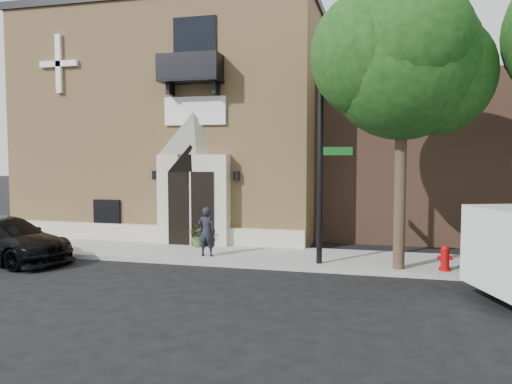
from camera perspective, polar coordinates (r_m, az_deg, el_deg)
ground at (r=15.28m, az=-7.36°, el=-8.33°), size 120.00×120.00×0.00m
sidewalk at (r=16.33m, az=-2.11°, el=-7.23°), size 42.00×3.00×0.15m
church at (r=23.46m, az=-7.04°, el=7.34°), size 12.20×11.01×9.30m
street_tree_left at (r=14.45m, az=16.53°, el=14.25°), size 4.97×4.38×7.77m
black_sedan at (r=17.45m, az=-26.85°, el=-4.87°), size 5.08×2.89×1.39m
street_sign at (r=14.57m, az=7.42°, el=4.32°), size 1.01×1.01×6.35m
fire_hydrant at (r=14.71m, az=20.79°, el=-7.07°), size 0.40×0.32×0.71m
dumpster at (r=15.28m, az=25.68°, el=-6.05°), size 1.85×1.43×1.07m
planter at (r=17.45m, az=-6.54°, el=-4.94°), size 0.79×0.71×0.80m
pedestrian_near at (r=15.76m, az=-5.66°, el=-4.52°), size 0.58×0.39×1.55m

